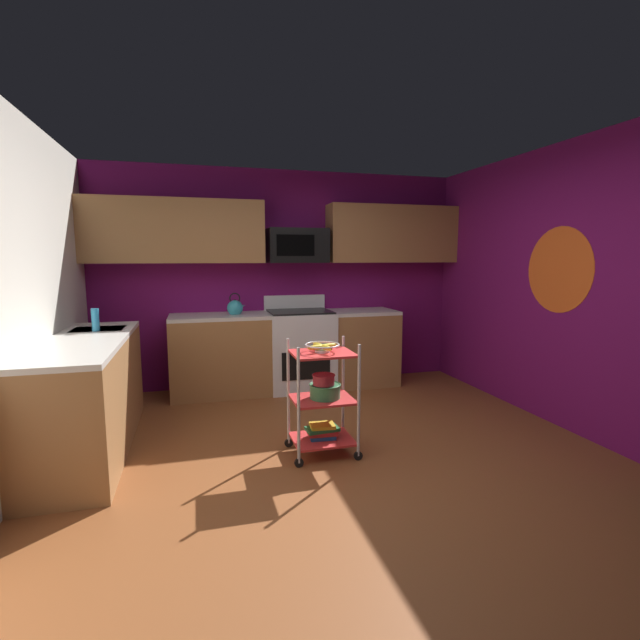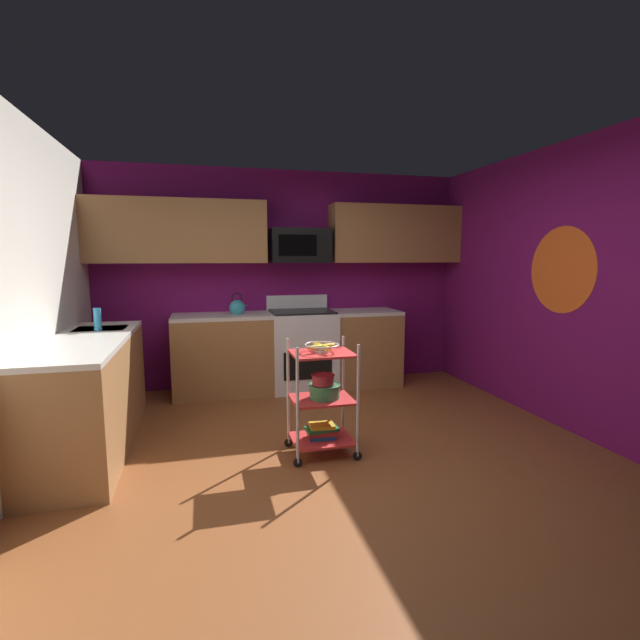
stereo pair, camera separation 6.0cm
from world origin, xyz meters
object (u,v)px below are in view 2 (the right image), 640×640
mixing_bowl_small (323,379)px  dish_soap_bottle (98,319)px  book_stack (322,431)px  oven_range (302,349)px  microwave (300,246)px  fruit_bowl (322,346)px  mixing_bowl_large (325,391)px  rolling_cart (322,399)px  kettle (237,307)px

mixing_bowl_small → dish_soap_bottle: bearing=150.9°
book_stack → oven_range: bearing=82.7°
microwave → book_stack: size_ratio=2.58×
microwave → fruit_bowl: size_ratio=2.57×
mixing_bowl_large → dish_soap_bottle: dish_soap_bottle is taller
fruit_bowl → mixing_bowl_small: (0.00, -0.02, -0.26)m
microwave → fruit_bowl: 2.16m
oven_range → dish_soap_bottle: 2.29m
book_stack → dish_soap_bottle: bearing=151.4°
book_stack → fruit_bowl: bearing=-76.0°
fruit_bowl → microwave: bearing=83.1°
oven_range → dish_soap_bottle: (-2.04, -0.90, 0.54)m
mixing_bowl_small → microwave: bearing=83.3°
microwave → oven_range: bearing=-89.7°
microwave → fruit_bowl: (-0.24, -1.98, -0.82)m
microwave → mixing_bowl_small: size_ratio=3.85×
fruit_bowl → dish_soap_bottle: bearing=151.4°
mixing_bowl_small → dish_soap_bottle: 2.10m
mixing_bowl_small → dish_soap_bottle: (-1.80, 1.00, 0.40)m
fruit_bowl → book_stack: size_ratio=1.00×
oven_range → mixing_bowl_large: 1.89m
rolling_cart → dish_soap_bottle: (-1.80, 0.98, 0.57)m
microwave → dish_soap_bottle: microwave is taller
mixing_bowl_small → dish_soap_bottle: dish_soap_bottle is taller
rolling_cart → fruit_bowl: 0.42m
oven_range → fruit_bowl: (-0.24, -1.88, 0.40)m
fruit_bowl → mixing_bowl_small: 0.26m
oven_range → mixing_bowl_large: size_ratio=4.37×
microwave → kettle: 1.04m
kettle → dish_soap_bottle: kettle is taller
mixing_bowl_small → book_stack: 0.43m
microwave → dish_soap_bottle: (-2.04, -1.00, -0.68)m
mixing_bowl_large → kettle: kettle is taller
dish_soap_bottle → mixing_bowl_small: bearing=-29.1°
dish_soap_bottle → rolling_cart: bearing=-28.6°
mixing_bowl_large → mixing_bowl_small: (-0.02, -0.02, 0.10)m
microwave → mixing_bowl_small: bearing=-96.7°
fruit_bowl → oven_range: bearing=82.7°
fruit_bowl → kettle: bearing=105.2°
oven_range → fruit_bowl: 1.93m
microwave → book_stack: (-0.24, -1.98, -1.51)m
kettle → book_stack: bearing=-74.8°
mixing_bowl_large → mixing_bowl_small: mixing_bowl_small is taller
rolling_cart → kettle: kettle is taller
mixing_bowl_small → dish_soap_bottle: size_ratio=0.91×
oven_range → fruit_bowl: size_ratio=4.04×
book_stack → kettle: 2.10m
rolling_cart → mixing_bowl_small: 0.17m
oven_range → book_stack: (-0.24, -1.88, -0.29)m
kettle → fruit_bowl: bearing=-74.8°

